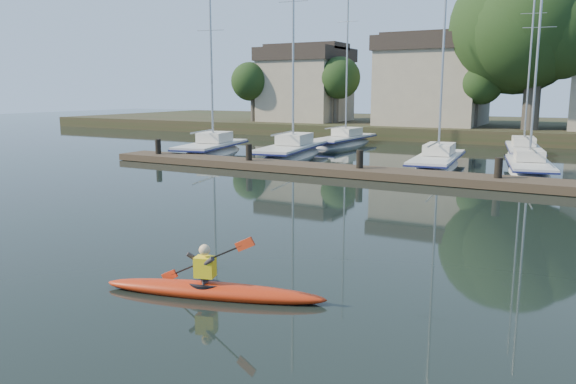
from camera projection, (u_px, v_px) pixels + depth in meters
The scene contains 10 objects.
ground at pixel (250, 272), 12.20m from camera, with size 160.00×160.00×0.00m, color black.
kayak at pixel (212, 287), 10.74m from camera, with size 4.42×1.80×1.42m.
dock at pixel (424, 177), 24.23m from camera, with size 34.00×2.00×1.80m.
sailboat_0 at pixel (212, 157), 34.70m from camera, with size 3.92×8.47×12.97m.
sailboat_1 at pixel (292, 160), 33.33m from camera, with size 3.70×9.61×15.32m.
sailboat_2 at pixel (437, 170), 28.85m from camera, with size 2.79×8.79×14.30m.
sailboat_3 at pixel (528, 177), 26.71m from camera, with size 3.24×7.47×11.68m.
sailboat_5 at pixel (344, 147), 40.43m from camera, with size 2.34×8.98×14.77m.
sailboat_6 at pixel (523, 158), 33.93m from camera, with size 3.39×9.12×14.20m.
shore at pixel (533, 98), 45.59m from camera, with size 90.00×25.25×12.75m.
Camera 1 is at (6.36, -9.84, 3.90)m, focal length 35.00 mm.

